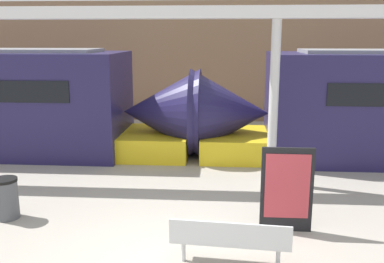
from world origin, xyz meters
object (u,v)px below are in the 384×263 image
at_px(bench_near, 230,239).
at_px(trash_bin, 6,198).
at_px(poster_board, 287,190).
at_px(support_column_near, 273,104).

height_order(bench_near, trash_bin, trash_bin).
xyz_separation_m(bench_near, poster_board, (1.06, 1.38, 0.33)).
bearing_deg(trash_bin, bench_near, -19.29).
xyz_separation_m(poster_board, support_column_near, (0.01, 2.68, 1.17)).
bearing_deg(support_column_near, bench_near, -104.69).
distance_m(bench_near, support_column_near, 4.46).
distance_m(bench_near, trash_bin, 4.69).
bearing_deg(trash_bin, poster_board, -1.80).
distance_m(trash_bin, support_column_near, 6.24).
bearing_deg(support_column_near, trash_bin, -155.42).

